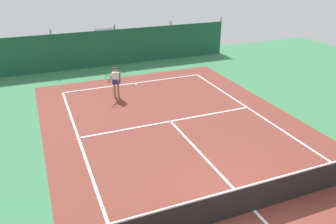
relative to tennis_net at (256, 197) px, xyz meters
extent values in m
plane|color=#387A4C|center=(0.00, 0.00, -0.51)|extent=(36.00, 36.00, 0.00)
cube|color=brown|center=(0.00, 0.00, -0.51)|extent=(11.02, 26.60, 0.01)
cube|color=white|center=(0.00, 11.90, -0.50)|extent=(8.22, 0.10, 0.01)
cube|color=white|center=(0.00, 6.40, -0.50)|extent=(8.22, 0.10, 0.01)
cube|color=white|center=(0.00, 0.00, -0.50)|extent=(0.10, 12.80, 0.01)
cube|color=white|center=(0.00, 11.75, -0.50)|extent=(0.10, 0.30, 0.01)
cube|color=black|center=(0.00, 0.00, -0.04)|extent=(9.92, 0.03, 0.95)
cube|color=white|center=(0.00, 0.00, 0.46)|extent=(9.92, 0.04, 0.05)
cube|color=#195138|center=(0.00, 16.03, 0.69)|extent=(16.22, 0.06, 2.40)
cylinder|color=#595B60|center=(-4.05, 16.09, 0.84)|extent=(0.08, 0.08, 2.70)
cylinder|color=#595B60|center=(0.00, 16.09, 0.84)|extent=(0.08, 0.08, 2.70)
cylinder|color=#595B60|center=(4.05, 16.09, 0.84)|extent=(0.08, 0.08, 2.70)
cylinder|color=#595B60|center=(8.11, 16.09, 0.84)|extent=(0.08, 0.08, 2.70)
cube|color=#234C1E|center=(0.00, 16.63, 0.04)|extent=(14.60, 0.70, 1.10)
cylinder|color=#9E7051|center=(-1.43, 10.11, -0.10)|extent=(0.12, 0.12, 0.82)
cylinder|color=#9E7051|center=(-1.61, 10.20, -0.10)|extent=(0.12, 0.12, 0.82)
cylinder|color=navy|center=(-1.52, 10.16, 0.39)|extent=(0.40, 0.40, 0.22)
cube|color=white|center=(-1.52, 10.16, 0.59)|extent=(0.41, 0.34, 0.56)
sphere|color=#9E7051|center=(-1.52, 10.16, 1.02)|extent=(0.22, 0.22, 0.22)
cylinder|color=black|center=(-1.52, 10.16, 1.11)|extent=(0.23, 0.23, 0.04)
cylinder|color=#9E7051|center=(-1.32, 10.05, 0.62)|extent=(0.09, 0.09, 0.58)
cylinder|color=#9E7051|center=(-1.78, 10.16, 0.62)|extent=(0.32, 0.51, 0.41)
cylinder|color=black|center=(-1.96, 9.91, 0.51)|extent=(0.15, 0.26, 0.13)
torus|color=teal|center=(-1.96, 9.91, 0.73)|extent=(0.33, 0.25, 0.29)
sphere|color=#CCDB33|center=(3.95, 2.43, -0.48)|extent=(0.07, 0.07, 0.07)
sphere|color=#CCDB33|center=(-2.13, 11.42, -0.48)|extent=(0.07, 0.07, 0.07)
sphere|color=#CCDB33|center=(1.65, 10.81, -0.48)|extent=(0.07, 0.07, 0.07)
cube|color=silver|center=(0.28, 19.46, 0.21)|extent=(2.13, 4.33, 0.80)
cube|color=#2D333D|center=(0.28, 19.46, 0.89)|extent=(1.68, 2.01, 0.56)
cylinder|color=black|center=(-0.72, 20.68, -0.19)|extent=(0.27, 0.66, 0.64)
cylinder|color=black|center=(1.08, 20.83, -0.19)|extent=(0.27, 0.66, 0.64)
cylinder|color=black|center=(-0.51, 18.09, -0.19)|extent=(0.27, 0.66, 0.64)
cylinder|color=black|center=(1.29, 18.23, -0.19)|extent=(0.27, 0.66, 0.64)
camera|label=1|loc=(-5.32, -6.33, 6.30)|focal=36.33mm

